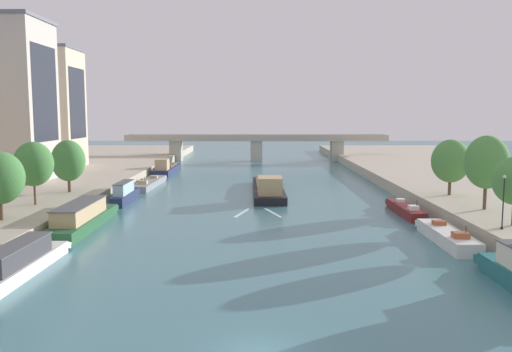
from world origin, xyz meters
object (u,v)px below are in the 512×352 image
object	(u,v)px
moored_boat_right_upstream	(446,236)
tree_right_far	(450,161)
lamppost_right_bank	(502,200)
bridge_far	(256,144)
moored_boat_right_end	(404,209)
moored_boat_left_midway	(149,183)
moored_boat_left_second	(81,217)
tree_left_third	(67,161)
moored_boat_left_gap_after	(166,169)
moored_boat_left_lone	(20,261)
moored_boat_left_end	(124,194)
tree_left_second	(33,164)
barge_midriver	(267,188)
tree_right_by_lamp	(486,162)

from	to	relation	value
moored_boat_right_upstream	tree_right_far	size ratio (longest dim) A/B	1.72
lamppost_right_bank	bridge_far	distance (m)	86.64
moored_boat_right_end	tree_right_far	bearing A→B (deg)	30.65
moored_boat_left_midway	moored_boat_left_second	bearing A→B (deg)	-91.08
moored_boat_right_upstream	tree_left_third	distance (m)	45.56
bridge_far	moored_boat_right_upstream	bearing A→B (deg)	-78.23
moored_boat_left_midway	tree_left_third	distance (m)	19.39
tree_right_far	lamppost_right_bank	world-z (taller)	tree_right_far
tree_left_third	moored_boat_left_gap_after	bearing A→B (deg)	79.74
moored_boat_left_lone	moored_boat_left_end	world-z (taller)	moored_boat_left_end
moored_boat_left_lone	tree_left_third	bearing A→B (deg)	102.75
moored_boat_left_second	tree_left_second	distance (m)	9.35
moored_boat_left_second	moored_boat_right_end	distance (m)	35.55
moored_boat_left_lone	moored_boat_left_midway	xyz separation A→B (m)	(-0.03, 46.87, -0.50)
moored_boat_left_midway	moored_boat_left_gap_after	bearing A→B (deg)	90.74
barge_midriver	moored_boat_right_end	distance (m)	21.70
tree_right_far	tree_left_third	bearing A→B (deg)	177.03
moored_boat_right_end	tree_right_by_lamp	distance (m)	10.68
lamppost_right_bank	bridge_far	world-z (taller)	bridge_far
moored_boat_left_gap_after	tree_right_by_lamp	size ratio (longest dim) A/B	2.17
barge_midriver	tree_right_far	size ratio (longest dim) A/B	3.50
tree_left_third	moored_boat_left_lone	bearing A→B (deg)	-77.25
moored_boat_left_gap_after	tree_right_by_lamp	world-z (taller)	tree_right_by_lamp
moored_boat_left_lone	tree_right_far	distance (m)	48.88
moored_boat_left_lone	moored_boat_left_gap_after	size ratio (longest dim) A/B	0.80
moored_boat_left_gap_after	moored_boat_right_end	size ratio (longest dim) A/B	1.48
tree_left_third	tree_right_far	size ratio (longest dim) A/B	0.97
moored_boat_left_second	bridge_far	world-z (taller)	bridge_far
barge_midriver	bridge_far	size ratio (longest dim) A/B	0.38
lamppost_right_bank	tree_left_third	bearing A→B (deg)	154.04
tree_right_by_lamp	bridge_far	bearing A→B (deg)	107.58
moored_boat_right_upstream	bridge_far	distance (m)	83.81
tree_right_by_lamp	tree_right_far	bearing A→B (deg)	90.76
moored_boat_right_upstream	moored_boat_right_end	distance (m)	13.49
moored_boat_left_second	moored_boat_left_end	size ratio (longest dim) A/B	1.61
moored_boat_right_upstream	moored_boat_left_midway	bearing A→B (deg)	132.54
barge_midriver	moored_boat_left_second	size ratio (longest dim) A/B	1.44
barge_midriver	tree_left_third	size ratio (longest dim) A/B	3.61
moored_boat_right_upstream	tree_left_third	xyz separation A→B (m)	(-40.76, 19.72, 5.01)
moored_boat_left_midway	tree_right_by_lamp	size ratio (longest dim) A/B	2.04
moored_boat_left_second	lamppost_right_bank	distance (m)	39.64
tree_right_by_lamp	tree_right_far	world-z (taller)	tree_right_by_lamp
moored_boat_left_end	tree_left_third	xyz separation A→B (m)	(-6.48, -2.01, 4.49)
moored_boat_left_lone	tree_left_second	distance (m)	21.91
moored_boat_right_end	moored_boat_left_gap_after	bearing A→B (deg)	129.60
moored_boat_left_lone	moored_boat_left_gap_after	world-z (taller)	moored_boat_left_gap_after
barge_midriver	lamppost_right_bank	world-z (taller)	lamppost_right_bank
moored_boat_left_end	moored_boat_left_gap_after	distance (m)	33.30
moored_boat_right_end	tree_right_by_lamp	bearing A→B (deg)	-42.49
moored_boat_left_second	bridge_far	distance (m)	78.13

